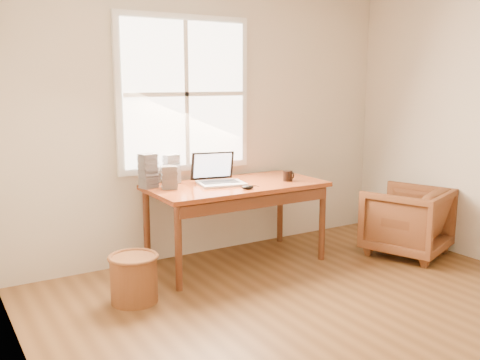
{
  "coord_description": "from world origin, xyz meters",
  "views": [
    {
      "loc": [
        -2.44,
        -2.29,
        1.67
      ],
      "look_at": [
        -0.05,
        1.65,
        0.81
      ],
      "focal_mm": 40.0,
      "sensor_mm": 36.0,
      "label": 1
    }
  ],
  "objects_px": {
    "desk": "(236,186)",
    "laptop": "(222,168)",
    "coffee_mug": "(288,176)",
    "cd_stack_a": "(171,169)",
    "armchair": "(407,221)",
    "wicker_stool": "(134,279)"
  },
  "relations": [
    {
      "from": "wicker_stool",
      "to": "coffee_mug",
      "type": "distance_m",
      "value": 1.74
    },
    {
      "from": "armchair",
      "to": "coffee_mug",
      "type": "xyz_separation_m",
      "value": [
        -1.07,
        0.5,
        0.47
      ]
    },
    {
      "from": "wicker_stool",
      "to": "coffee_mug",
      "type": "bearing_deg",
      "value": 8.11
    },
    {
      "from": "laptop",
      "to": "desk",
      "type": "bearing_deg",
      "value": 5.74
    },
    {
      "from": "coffee_mug",
      "to": "desk",
      "type": "bearing_deg",
      "value": 166.31
    },
    {
      "from": "desk",
      "to": "wicker_stool",
      "type": "bearing_deg",
      "value": -162.03
    },
    {
      "from": "desk",
      "to": "armchair",
      "type": "height_order",
      "value": "desk"
    },
    {
      "from": "wicker_stool",
      "to": "laptop",
      "type": "xyz_separation_m",
      "value": [
        0.99,
        0.38,
        0.73
      ]
    },
    {
      "from": "desk",
      "to": "laptop",
      "type": "xyz_separation_m",
      "value": [
        -0.14,
        0.01,
        0.18
      ]
    },
    {
      "from": "armchair",
      "to": "desk",
      "type": "bearing_deg",
      "value": -42.74
    },
    {
      "from": "desk",
      "to": "laptop",
      "type": "bearing_deg",
      "value": 174.67
    },
    {
      "from": "coffee_mug",
      "to": "wicker_stool",
      "type": "bearing_deg",
      "value": -169.68
    },
    {
      "from": "armchair",
      "to": "cd_stack_a",
      "type": "distance_m",
      "value": 2.33
    },
    {
      "from": "cd_stack_a",
      "to": "coffee_mug",
      "type": "bearing_deg",
      "value": -27.28
    },
    {
      "from": "wicker_stool",
      "to": "cd_stack_a",
      "type": "distance_m",
      "value": 1.2
    },
    {
      "from": "coffee_mug",
      "to": "cd_stack_a",
      "type": "distance_m",
      "value": 1.08
    },
    {
      "from": "wicker_stool",
      "to": "coffee_mug",
      "type": "height_order",
      "value": "coffee_mug"
    },
    {
      "from": "desk",
      "to": "armchair",
      "type": "distance_m",
      "value": 1.72
    },
    {
      "from": "coffee_mug",
      "to": "cd_stack_a",
      "type": "bearing_deg",
      "value": 154.94
    },
    {
      "from": "armchair",
      "to": "laptop",
      "type": "bearing_deg",
      "value": -41.42
    },
    {
      "from": "armchair",
      "to": "coffee_mug",
      "type": "distance_m",
      "value": 1.27
    },
    {
      "from": "wicker_stool",
      "to": "cd_stack_a",
      "type": "relative_size",
      "value": 1.38
    }
  ]
}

